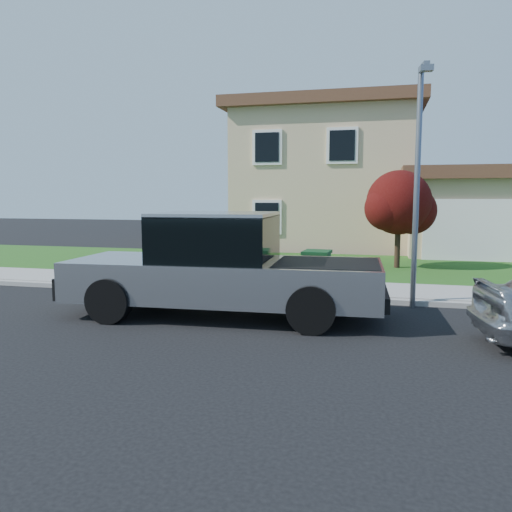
{
  "coord_description": "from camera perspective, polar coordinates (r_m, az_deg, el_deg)",
  "views": [
    {
      "loc": [
        2.63,
        -8.92,
        2.49
      ],
      "look_at": [
        0.01,
        1.57,
        1.2
      ],
      "focal_mm": 35.0,
      "sensor_mm": 36.0,
      "label": 1
    }
  ],
  "objects": [
    {
      "name": "street_lamp",
      "position": [
        11.61,
        18.01,
        8.96
      ],
      "size": [
        0.28,
        0.69,
        5.25
      ],
      "rotation": [
        0.0,
        0.0,
        0.13
      ],
      "color": "slate",
      "rests_on": "ground"
    },
    {
      "name": "lawn",
      "position": [
        17.67,
        8.57,
        -1.21
      ],
      "size": [
        40.0,
        7.0,
        0.1
      ],
      "primitive_type": "cube",
      "color": "#183C11",
      "rests_on": "ground"
    },
    {
      "name": "trash_bin",
      "position": [
        12.25,
        6.94,
        -1.77
      ],
      "size": [
        0.69,
        0.78,
        1.04
      ],
      "rotation": [
        0.0,
        0.0,
        -0.08
      ],
      "color": "#0F3819",
      "rests_on": "sidewalk"
    },
    {
      "name": "sidewalk",
      "position": [
        13.25,
        6.71,
        -3.75
      ],
      "size": [
        40.0,
        2.0,
        0.15
      ],
      "primitive_type": "cube",
      "color": "gray",
      "rests_on": "ground"
    },
    {
      "name": "pickup_truck",
      "position": [
        10.41,
        -3.83,
        -1.39
      ],
      "size": [
        6.69,
        2.62,
        2.17
      ],
      "rotation": [
        0.0,
        0.0,
        0.05
      ],
      "color": "black",
      "rests_on": "ground"
    },
    {
      "name": "woman",
      "position": [
        12.31,
        -8.81,
        -1.13
      ],
      "size": [
        0.63,
        0.47,
        1.71
      ],
      "rotation": [
        0.0,
        0.0,
        2.95
      ],
      "color": "#BB7266",
      "rests_on": "ground"
    },
    {
      "name": "ornamental_tree",
      "position": [
        17.4,
        16.12,
        5.55
      ],
      "size": [
        2.38,
        2.15,
        3.27
      ],
      "color": "black",
      "rests_on": "lawn"
    },
    {
      "name": "ground",
      "position": [
        9.63,
        -2.36,
        -8.19
      ],
      "size": [
        80.0,
        80.0,
        0.0
      ],
      "primitive_type": "plane",
      "color": "black",
      "rests_on": "ground"
    },
    {
      "name": "house",
      "position": [
        25.35,
        11.13,
        8.22
      ],
      "size": [
        14.0,
        11.3,
        6.85
      ],
      "color": "tan",
      "rests_on": "ground"
    },
    {
      "name": "curb",
      "position": [
        12.18,
        6.05,
        -4.74
      ],
      "size": [
        40.0,
        0.2,
        0.12
      ],
      "primitive_type": "cube",
      "color": "gray",
      "rests_on": "ground"
    }
  ]
}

